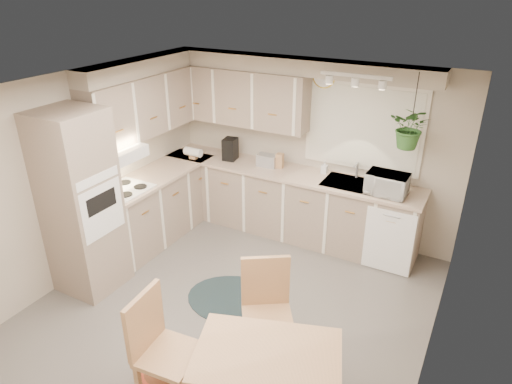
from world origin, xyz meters
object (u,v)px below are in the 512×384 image
chair_left (170,352)px  chair_back (268,317)px  braided_rug (237,300)px  pet_bed (163,376)px  microwave (387,182)px

chair_left → chair_back: size_ratio=1.02×
braided_rug → chair_left: bearing=-82.3°
chair_left → chair_back: chair_left is taller
pet_bed → chair_back: bearing=43.6°
chair_back → microwave: 2.30m
chair_back → braided_rug: size_ratio=0.88×
microwave → chair_back: bearing=-100.8°
pet_bed → microwave: (1.18, 2.84, 1.05)m
chair_left → pet_bed: (-0.20, 0.10, -0.46)m
braided_rug → microwave: bearing=53.0°
braided_rug → pet_bed: pet_bed is taller
chair_back → chair_left: bearing=23.5°
chair_back → microwave: microwave is taller
braided_rug → chair_back: bearing=-41.6°
chair_left → microwave: microwave is taller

